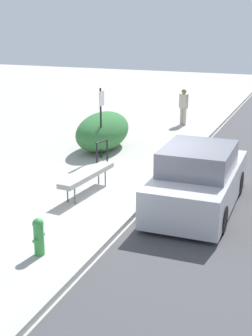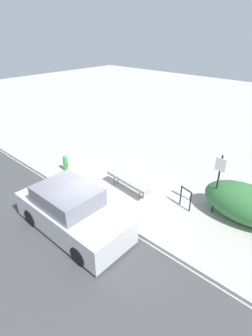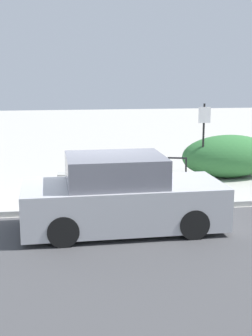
% 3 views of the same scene
% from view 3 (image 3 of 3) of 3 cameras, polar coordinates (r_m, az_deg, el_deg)
% --- Properties ---
extents(ground_plane, '(60.00, 60.00, 0.00)m').
position_cam_3_polar(ground_plane, '(10.95, -3.03, -5.36)').
color(ground_plane, '#ADAAA3').
extents(road_strip, '(60.00, 10.00, 0.01)m').
position_cam_3_polar(road_strip, '(6.25, 2.02, -19.12)').
color(road_strip, '#424244').
rests_on(road_strip, ground_plane).
extents(curb, '(60.00, 0.20, 0.13)m').
position_cam_3_polar(curb, '(10.93, -3.04, -5.03)').
color(curb, '#A8A8A3').
rests_on(curb, ground_plane).
extents(bench, '(2.21, 0.59, 0.58)m').
position_cam_3_polar(bench, '(12.40, -3.27, -0.90)').
color(bench, '#515156').
rests_on(bench, ground_plane).
extents(bike_rack, '(0.54, 0.19, 0.83)m').
position_cam_3_polar(bike_rack, '(13.41, 6.25, -0.03)').
color(bike_rack, black).
rests_on(bike_rack, ground_plane).
extents(sign_post, '(0.36, 0.08, 2.30)m').
position_cam_3_polar(sign_post, '(13.92, 9.44, 3.99)').
color(sign_post, black).
rests_on(sign_post, ground_plane).
extents(shrub_hedge, '(2.93, 1.53, 1.31)m').
position_cam_3_polar(shrub_hedge, '(14.70, 12.40, 1.41)').
color(shrub_hedge, '#337038').
rests_on(shrub_hedge, ground_plane).
extents(parked_car_near, '(4.09, 1.83, 1.56)m').
position_cam_3_polar(parked_car_near, '(9.58, -0.57, -3.54)').
color(parked_car_near, black).
rests_on(parked_car_near, ground_plane).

